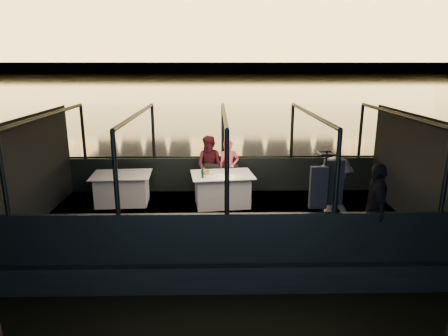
{
  "coord_description": "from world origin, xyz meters",
  "views": [
    {
      "loc": [
        -0.17,
        -8.22,
        3.83
      ],
      "look_at": [
        0.0,
        0.4,
        1.55
      ],
      "focal_mm": 32.0,
      "sensor_mm": 36.0,
      "label": 1
    }
  ],
  "objects_px": {
    "person_man_maroon": "(210,167)",
    "passenger_dark": "(376,207)",
    "chair_port_left": "(212,182)",
    "passenger_stripe": "(334,200)",
    "person_woman_coral": "(229,167)",
    "wine_bottle": "(203,172)",
    "coat_stand": "(323,206)",
    "dining_table_aft": "(122,188)",
    "chair_port_right": "(231,181)",
    "dining_table_central": "(222,189)"
  },
  "relations": [
    {
      "from": "chair_port_right",
      "to": "wine_bottle",
      "type": "xyz_separation_m",
      "value": [
        -0.69,
        -0.75,
        0.47
      ]
    },
    {
      "from": "dining_table_aft",
      "to": "chair_port_left",
      "type": "relative_size",
      "value": 1.65
    },
    {
      "from": "person_man_maroon",
      "to": "chair_port_left",
      "type": "bearing_deg",
      "value": -64.78
    },
    {
      "from": "chair_port_left",
      "to": "person_woman_coral",
      "type": "relative_size",
      "value": 0.58
    },
    {
      "from": "person_woman_coral",
      "to": "person_man_maroon",
      "type": "bearing_deg",
      "value": 168.54
    },
    {
      "from": "chair_port_right",
      "to": "dining_table_aft",
      "type": "bearing_deg",
      "value": 175.42
    },
    {
      "from": "dining_table_central",
      "to": "dining_table_aft",
      "type": "relative_size",
      "value": 1.04
    },
    {
      "from": "passenger_stripe",
      "to": "passenger_dark",
      "type": "height_order",
      "value": "passenger_stripe"
    },
    {
      "from": "chair_port_left",
      "to": "passenger_stripe",
      "type": "xyz_separation_m",
      "value": [
        2.32,
        -2.58,
        0.4
      ]
    },
    {
      "from": "chair_port_left",
      "to": "person_man_maroon",
      "type": "bearing_deg",
      "value": 112.66
    },
    {
      "from": "person_woman_coral",
      "to": "person_man_maroon",
      "type": "relative_size",
      "value": 0.93
    },
    {
      "from": "dining_table_central",
      "to": "passenger_stripe",
      "type": "xyz_separation_m",
      "value": [
        2.06,
        -2.13,
        0.47
      ]
    },
    {
      "from": "coat_stand",
      "to": "person_woman_coral",
      "type": "xyz_separation_m",
      "value": [
        -1.55,
        3.3,
        -0.15
      ]
    },
    {
      "from": "dining_table_central",
      "to": "coat_stand",
      "type": "relative_size",
      "value": 0.76
    },
    {
      "from": "passenger_stripe",
      "to": "passenger_dark",
      "type": "relative_size",
      "value": 1.02
    },
    {
      "from": "person_man_maroon",
      "to": "passenger_dark",
      "type": "relative_size",
      "value": 0.94
    },
    {
      "from": "passenger_stripe",
      "to": "wine_bottle",
      "type": "xyz_separation_m",
      "value": [
        -2.51,
        1.83,
        0.06
      ]
    },
    {
      "from": "person_man_maroon",
      "to": "person_woman_coral",
      "type": "bearing_deg",
      "value": 18.14
    },
    {
      "from": "person_woman_coral",
      "to": "wine_bottle",
      "type": "relative_size",
      "value": 5.35
    },
    {
      "from": "dining_table_central",
      "to": "chair_port_left",
      "type": "height_order",
      "value": "chair_port_left"
    },
    {
      "from": "coat_stand",
      "to": "passenger_dark",
      "type": "height_order",
      "value": "coat_stand"
    },
    {
      "from": "chair_port_left",
      "to": "person_man_maroon",
      "type": "xyz_separation_m",
      "value": [
        -0.03,
        0.27,
        0.3
      ]
    },
    {
      "from": "coat_stand",
      "to": "wine_bottle",
      "type": "bearing_deg",
      "value": 133.8
    },
    {
      "from": "person_woman_coral",
      "to": "wine_bottle",
      "type": "xyz_separation_m",
      "value": [
        -0.63,
        -1.02,
        0.17
      ]
    },
    {
      "from": "person_woman_coral",
      "to": "person_man_maroon",
      "type": "xyz_separation_m",
      "value": [
        -0.47,
        0.0,
        0.0
      ]
    },
    {
      "from": "chair_port_right",
      "to": "person_man_maroon",
      "type": "height_order",
      "value": "person_man_maroon"
    },
    {
      "from": "passenger_stripe",
      "to": "chair_port_left",
      "type": "bearing_deg",
      "value": 28.21
    },
    {
      "from": "dining_table_central",
      "to": "passenger_stripe",
      "type": "height_order",
      "value": "passenger_stripe"
    },
    {
      "from": "dining_table_central",
      "to": "dining_table_aft",
      "type": "xyz_separation_m",
      "value": [
        -2.42,
        0.15,
        0.0
      ]
    },
    {
      "from": "coat_stand",
      "to": "person_man_maroon",
      "type": "height_order",
      "value": "coat_stand"
    },
    {
      "from": "chair_port_left",
      "to": "passenger_stripe",
      "type": "height_order",
      "value": "passenger_stripe"
    },
    {
      "from": "coat_stand",
      "to": "dining_table_aft",
      "type": "bearing_deg",
      "value": 146.67
    },
    {
      "from": "person_man_maroon",
      "to": "passenger_stripe",
      "type": "relative_size",
      "value": 0.93
    },
    {
      "from": "person_man_maroon",
      "to": "coat_stand",
      "type": "bearing_deg",
      "value": -40.36
    },
    {
      "from": "passenger_dark",
      "to": "dining_table_central",
      "type": "bearing_deg",
      "value": -121.59
    },
    {
      "from": "dining_table_aft",
      "to": "person_man_maroon",
      "type": "xyz_separation_m",
      "value": [
        2.13,
        0.57,
        0.36
      ]
    },
    {
      "from": "chair_port_right",
      "to": "person_woman_coral",
      "type": "distance_m",
      "value": 0.41
    },
    {
      "from": "chair_port_left",
      "to": "chair_port_right",
      "type": "bearing_deg",
      "value": 15.58
    },
    {
      "from": "chair_port_left",
      "to": "person_woman_coral",
      "type": "height_order",
      "value": "person_woman_coral"
    },
    {
      "from": "chair_port_left",
      "to": "passenger_dark",
      "type": "xyz_separation_m",
      "value": [
        2.96,
        -2.93,
        0.4
      ]
    },
    {
      "from": "passenger_stripe",
      "to": "passenger_dark",
      "type": "distance_m",
      "value": 0.73
    },
    {
      "from": "person_woman_coral",
      "to": "passenger_stripe",
      "type": "bearing_deg",
      "value": -68.08
    },
    {
      "from": "dining_table_central",
      "to": "passenger_dark",
      "type": "height_order",
      "value": "passenger_dark"
    },
    {
      "from": "coat_stand",
      "to": "passenger_stripe",
      "type": "height_order",
      "value": "coat_stand"
    },
    {
      "from": "dining_table_central",
      "to": "chair_port_right",
      "type": "xyz_separation_m",
      "value": [
        0.23,
        0.45,
        0.06
      ]
    },
    {
      "from": "coat_stand",
      "to": "passenger_stripe",
      "type": "xyz_separation_m",
      "value": [
        0.33,
        0.45,
        -0.05
      ]
    },
    {
      "from": "chair_port_right",
      "to": "passenger_stripe",
      "type": "distance_m",
      "value": 3.19
    },
    {
      "from": "dining_table_aft",
      "to": "person_man_maroon",
      "type": "bearing_deg",
      "value": 14.93
    },
    {
      "from": "chair_port_left",
      "to": "person_man_maroon",
      "type": "height_order",
      "value": "person_man_maroon"
    },
    {
      "from": "dining_table_aft",
      "to": "coat_stand",
      "type": "distance_m",
      "value": 5.0
    }
  ]
}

